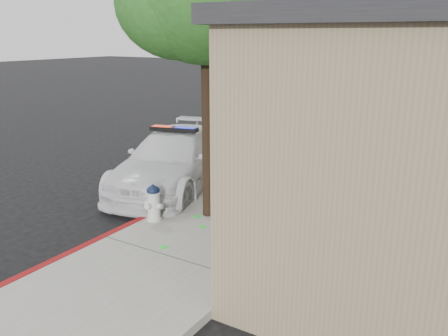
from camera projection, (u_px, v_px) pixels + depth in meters
ground at (102, 243)px, 9.08m from camera, size 120.00×120.00×0.00m
sidewalk at (249, 208)px, 10.70m from camera, size 3.20×60.00×0.15m
red_curb at (194, 196)px, 11.48m from camera, size 0.14×60.00×0.16m
police_car at (175, 159)px, 12.20m from camera, size 3.36×5.54×1.62m
fire_hydrant at (154, 202)px, 9.70m from camera, size 0.43×0.38×0.77m
street_tree_mid at (320, 5)px, 13.47m from camera, size 3.33×3.16×6.04m
street_tree_far at (369, 31)px, 19.86m from camera, size 2.85×2.75×5.16m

